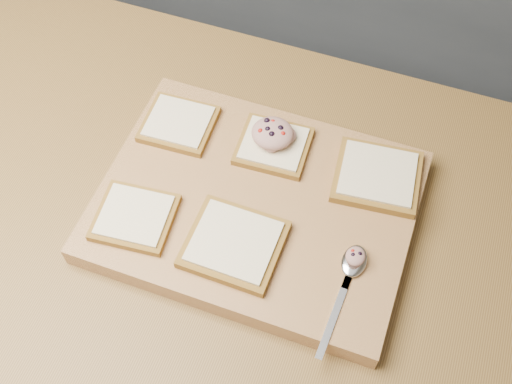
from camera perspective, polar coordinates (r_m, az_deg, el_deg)
ground at (r=1.83m, az=-5.53°, el=-15.90°), size 4.00×4.00×0.00m
island_counter at (r=1.41m, az=-7.05°, el=-10.58°), size 2.00×0.80×0.90m
cutting_board at (r=0.97m, az=0.00°, el=-1.28°), size 0.46×0.35×0.04m
bread_far_left at (r=1.04m, az=-6.88°, el=6.06°), size 0.11×0.11×0.02m
bread_far_center at (r=1.00m, az=1.56°, el=4.15°), size 0.11×0.11×0.02m
bread_far_right at (r=0.99m, az=10.72°, el=1.40°), size 0.14×0.13×0.02m
bread_near_left at (r=0.95m, az=-10.73°, el=-2.19°), size 0.12×0.11×0.02m
bread_near_center at (r=0.91m, az=-1.96°, el=-4.61°), size 0.13×0.12×0.02m
tuna_salad_dollop at (r=0.99m, az=1.48°, el=5.26°), size 0.07×0.06×0.03m
spoon at (r=0.91m, az=8.47°, el=-6.76°), size 0.04×0.18×0.01m
spoon_salad at (r=0.90m, az=8.84°, el=-5.66°), size 0.03×0.03×0.02m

